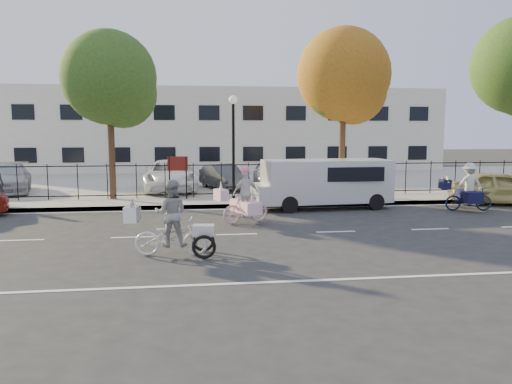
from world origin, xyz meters
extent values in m
plane|color=#333334|center=(0.00, 0.00, 0.00)|extent=(120.00, 120.00, 0.00)
cube|color=#A8A399|center=(0.00, 5.05, 0.07)|extent=(60.00, 0.10, 0.15)
cube|color=#A8A399|center=(0.00, 6.10, 0.07)|extent=(60.00, 2.20, 0.15)
cube|color=#A8A399|center=(0.00, 15.00, 0.07)|extent=(60.00, 15.60, 0.15)
cube|color=silver|center=(0.00, 25.00, 3.00)|extent=(34.00, 10.00, 6.00)
cylinder|color=black|center=(0.50, 6.80, 2.15)|extent=(0.12, 0.12, 4.00)
sphere|color=white|center=(0.50, 6.80, 4.30)|extent=(0.36, 0.36, 0.36)
cylinder|color=black|center=(-2.20, 6.80, 1.05)|extent=(0.06, 0.06, 1.80)
cylinder|color=black|center=(-1.50, 6.80, 1.05)|extent=(0.06, 0.06, 1.80)
cube|color=#59140F|center=(-1.85, 6.80, 1.65)|extent=(0.85, 0.04, 0.60)
imported|color=silver|center=(-1.81, -2.23, 0.47)|extent=(1.83, 0.79, 0.93)
imported|color=white|center=(-1.81, -2.23, 1.04)|extent=(0.85, 0.69, 1.63)
cube|color=white|center=(-2.73, -2.14, 1.04)|extent=(0.37, 0.60, 0.37)
cone|color=white|center=(-2.73, -2.02, 1.29)|extent=(0.15, 0.15, 0.19)
cone|color=white|center=(-2.73, -2.26, 1.29)|extent=(0.15, 0.15, 0.19)
torus|color=black|center=(-1.03, -2.67, 0.29)|extent=(0.59, 0.14, 0.58)
torus|color=black|center=(-1.03, -1.94, 0.29)|extent=(0.59, 0.14, 0.58)
cube|color=white|center=(-1.03, -2.31, 0.62)|extent=(0.55, 0.41, 0.26)
imported|color=beige|center=(0.46, 1.80, 0.49)|extent=(1.70, 1.03, 0.99)
imported|color=white|center=(0.46, 1.80, 1.00)|extent=(0.99, 0.69, 1.56)
cube|color=#F5BBCC|center=(-0.36, 1.48, 0.99)|extent=(0.47, 0.61, 0.36)
cone|color=silver|center=(-0.36, 1.48, 1.30)|extent=(0.12, 0.12, 0.32)
cube|color=#F5BBCC|center=(0.46, 1.80, 0.54)|extent=(0.97, 1.39, 0.40)
sphere|color=pink|center=(0.46, 1.80, 1.76)|extent=(0.28, 0.28, 0.28)
imported|color=#101835|center=(9.12, 3.20, 0.46)|extent=(1.81, 0.84, 0.91)
imported|color=silver|center=(9.12, 3.20, 1.02)|extent=(1.10, 0.73, 1.60)
cube|color=black|center=(8.22, 3.33, 1.01)|extent=(0.38, 0.59, 0.37)
cone|color=yellow|center=(8.22, 3.51, 1.22)|extent=(0.12, 0.24, 0.33)
cone|color=yellow|center=(8.22, 3.14, 1.22)|extent=(0.12, 0.24, 0.33)
cube|color=black|center=(9.12, 3.20, 0.56)|extent=(0.74, 1.38, 0.41)
cube|color=silver|center=(3.93, 4.50, 1.08)|extent=(5.00, 2.17, 1.62)
cube|color=silver|center=(1.27, 4.50, 0.63)|extent=(0.58, 1.79, 0.72)
cylinder|color=black|center=(2.22, 3.71, 0.32)|extent=(0.65, 0.28, 0.63)
cylinder|color=black|center=(2.22, 5.29, 0.32)|extent=(0.65, 0.28, 0.63)
cylinder|color=black|center=(5.65, 3.71, 0.32)|extent=(0.65, 0.28, 0.63)
cylinder|color=black|center=(5.65, 5.29, 0.32)|extent=(0.65, 0.28, 0.63)
imported|color=tan|center=(11.30, 4.50, 0.69)|extent=(4.35, 2.97, 1.38)
imported|color=#B0B1B8|center=(-9.75, 10.09, 0.83)|extent=(2.99, 4.98, 1.35)
imported|color=white|center=(-2.29, 9.88, 0.88)|extent=(2.69, 5.37, 1.46)
imported|color=#45484C|center=(0.28, 10.16, 0.76)|extent=(2.38, 3.91, 1.22)
imported|color=#9B9CA2|center=(2.73, 10.57, 0.86)|extent=(1.93, 4.27, 1.42)
cylinder|color=#442D1D|center=(-4.59, 7.30, 2.28)|extent=(0.28, 0.28, 4.55)
sphere|color=#385B1E|center=(-4.59, 7.30, 5.20)|extent=(3.90, 3.90, 3.90)
sphere|color=#385B1E|center=(-4.09, 7.50, 4.55)|extent=(2.86, 2.86, 2.86)
cylinder|color=#442D1D|center=(5.41, 7.30, 2.39)|extent=(0.28, 0.28, 4.79)
sphere|color=#9F6219|center=(5.41, 7.30, 5.47)|extent=(4.10, 4.10, 4.10)
sphere|color=#9F6219|center=(5.91, 7.50, 4.79)|extent=(3.01, 3.01, 3.01)
camera|label=1|loc=(-1.32, -14.31, 3.05)|focal=35.00mm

